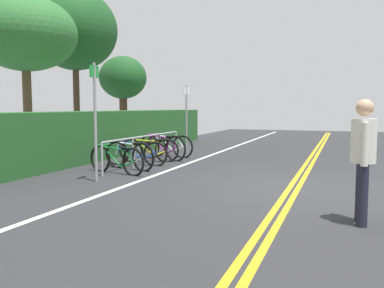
{
  "coord_description": "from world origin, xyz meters",
  "views": [
    {
      "loc": [
        -7.94,
        -0.86,
        1.54
      ],
      "look_at": [
        1.67,
        2.71,
        0.61
      ],
      "focal_mm": 38.39,
      "sensor_mm": 36.0,
      "label": 1
    }
  ],
  "objects_px": {
    "bicycle_5": "(169,146)",
    "sign_post_near": "(95,111)",
    "bicycle_2": "(136,153)",
    "pedestrian": "(363,153)",
    "bicycle_0": "(116,160)",
    "bicycle_3": "(149,150)",
    "bicycle_1": "(129,155)",
    "bike_rack": "(145,143)",
    "sign_post_far": "(186,112)",
    "tree_extra": "(123,79)",
    "tree_far_right": "(75,31)",
    "bicycle_4": "(162,147)",
    "tree_mid": "(25,34)"
  },
  "relations": [
    {
      "from": "bicycle_5",
      "to": "sign_post_near",
      "type": "bearing_deg",
      "value": -176.31
    },
    {
      "from": "bicycle_2",
      "to": "bicycle_5",
      "type": "bearing_deg",
      "value": -2.15
    },
    {
      "from": "pedestrian",
      "to": "bicycle_0",
      "type": "bearing_deg",
      "value": 64.42
    },
    {
      "from": "bicycle_2",
      "to": "bicycle_3",
      "type": "xyz_separation_m",
      "value": [
        0.76,
        0.0,
        0.01
      ]
    },
    {
      "from": "bicycle_1",
      "to": "pedestrian",
      "type": "bearing_deg",
      "value": -121.13
    },
    {
      "from": "bike_rack",
      "to": "sign_post_far",
      "type": "distance_m",
      "value": 3.01
    },
    {
      "from": "bicycle_3",
      "to": "bicycle_5",
      "type": "height_order",
      "value": "bicycle_5"
    },
    {
      "from": "sign_post_near",
      "to": "sign_post_far",
      "type": "distance_m",
      "value": 5.69
    },
    {
      "from": "tree_extra",
      "to": "tree_far_right",
      "type": "bearing_deg",
      "value": 179.69
    },
    {
      "from": "sign_post_near",
      "to": "tree_far_right",
      "type": "distance_m",
      "value": 7.65
    },
    {
      "from": "bicycle_4",
      "to": "tree_mid",
      "type": "distance_m",
      "value": 5.15
    },
    {
      "from": "pedestrian",
      "to": "tree_far_right",
      "type": "xyz_separation_m",
      "value": [
        6.94,
        9.48,
        3.35
      ]
    },
    {
      "from": "bicycle_1",
      "to": "bicycle_4",
      "type": "bearing_deg",
      "value": 0.41
    },
    {
      "from": "bicycle_3",
      "to": "tree_far_right",
      "type": "distance_m",
      "value": 6.17
    },
    {
      "from": "bicycle_2",
      "to": "sign_post_far",
      "type": "bearing_deg",
      "value": -2.84
    },
    {
      "from": "bicycle_0",
      "to": "bicycle_4",
      "type": "distance_m",
      "value": 2.67
    },
    {
      "from": "bicycle_0",
      "to": "bicycle_3",
      "type": "relative_size",
      "value": 1.04
    },
    {
      "from": "bicycle_0",
      "to": "pedestrian",
      "type": "relative_size",
      "value": 1.04
    },
    {
      "from": "bicycle_4",
      "to": "tree_far_right",
      "type": "bearing_deg",
      "value": 67.12
    },
    {
      "from": "tree_mid",
      "to": "bicycle_3",
      "type": "bearing_deg",
      "value": -79.2
    },
    {
      "from": "bicycle_2",
      "to": "sign_post_far",
      "type": "relative_size",
      "value": 0.76
    },
    {
      "from": "sign_post_near",
      "to": "tree_mid",
      "type": "relative_size",
      "value": 0.51
    },
    {
      "from": "bicycle_1",
      "to": "sign_post_near",
      "type": "bearing_deg",
      "value": -173.75
    },
    {
      "from": "bicycle_0",
      "to": "tree_extra",
      "type": "bearing_deg",
      "value": 28.67
    },
    {
      "from": "bicycle_1",
      "to": "bicycle_5",
      "type": "relative_size",
      "value": 0.97
    },
    {
      "from": "bicycle_0",
      "to": "tree_mid",
      "type": "bearing_deg",
      "value": 69.49
    },
    {
      "from": "bicycle_4",
      "to": "bicycle_5",
      "type": "relative_size",
      "value": 1.02
    },
    {
      "from": "bike_rack",
      "to": "bicycle_4",
      "type": "height_order",
      "value": "bike_rack"
    },
    {
      "from": "sign_post_far",
      "to": "tree_mid",
      "type": "xyz_separation_m",
      "value": [
        -3.19,
        3.77,
        2.28
      ]
    },
    {
      "from": "pedestrian",
      "to": "tree_far_right",
      "type": "height_order",
      "value": "tree_far_right"
    },
    {
      "from": "bike_rack",
      "to": "bicycle_3",
      "type": "relative_size",
      "value": 2.65
    },
    {
      "from": "bike_rack",
      "to": "bicycle_4",
      "type": "bearing_deg",
      "value": -4.07
    },
    {
      "from": "bicycle_0",
      "to": "bicycle_3",
      "type": "distance_m",
      "value": 2.12
    },
    {
      "from": "bicycle_2",
      "to": "bicycle_3",
      "type": "height_order",
      "value": "bicycle_3"
    },
    {
      "from": "bicycle_1",
      "to": "sign_post_near",
      "type": "relative_size",
      "value": 0.66
    },
    {
      "from": "bicycle_1",
      "to": "bicycle_4",
      "type": "relative_size",
      "value": 0.95
    },
    {
      "from": "sign_post_near",
      "to": "bicycle_4",
      "type": "bearing_deg",
      "value": 3.12
    },
    {
      "from": "bicycle_0",
      "to": "bicycle_1",
      "type": "distance_m",
      "value": 0.67
    },
    {
      "from": "sign_post_far",
      "to": "tree_extra",
      "type": "distance_m",
      "value": 5.51
    },
    {
      "from": "bicycle_1",
      "to": "bicycle_5",
      "type": "height_order",
      "value": "bicycle_1"
    },
    {
      "from": "bicycle_1",
      "to": "sign_post_far",
      "type": "xyz_separation_m",
      "value": [
        3.95,
        0.01,
        1.01
      ]
    },
    {
      "from": "bicycle_2",
      "to": "pedestrian",
      "type": "relative_size",
      "value": 1.05
    },
    {
      "from": "bicycle_0",
      "to": "tree_far_right",
      "type": "xyz_separation_m",
      "value": [
        4.46,
        4.3,
        3.97
      ]
    },
    {
      "from": "sign_post_near",
      "to": "tree_mid",
      "type": "height_order",
      "value": "tree_mid"
    },
    {
      "from": "tree_mid",
      "to": "bicycle_4",
      "type": "bearing_deg",
      "value": -71.81
    },
    {
      "from": "sign_post_near",
      "to": "tree_far_right",
      "type": "relative_size",
      "value": 0.42
    },
    {
      "from": "bicycle_2",
      "to": "bicycle_4",
      "type": "distance_m",
      "value": 1.32
    },
    {
      "from": "bicycle_0",
      "to": "bicycle_1",
      "type": "height_order",
      "value": "bicycle_1"
    },
    {
      "from": "bicycle_4",
      "to": "sign_post_near",
      "type": "bearing_deg",
      "value": -176.88
    },
    {
      "from": "tree_far_right",
      "to": "sign_post_far",
      "type": "bearing_deg",
      "value": -87.88
    }
  ]
}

